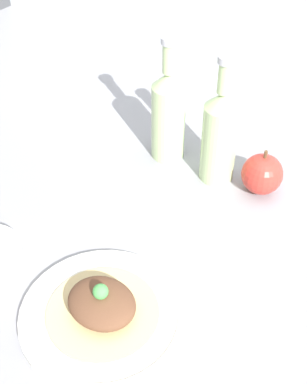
% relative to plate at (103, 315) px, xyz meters
% --- Properties ---
extents(ground_plane, '(1.80, 1.10, 0.04)m').
position_rel_plate_xyz_m(ground_plane, '(-0.06, 0.17, -0.03)').
color(ground_plane, gray).
extents(plate, '(0.25, 0.25, 0.01)m').
position_rel_plate_xyz_m(plate, '(0.00, 0.00, 0.00)').
color(plate, silver).
rests_on(plate, ground_plane).
extents(plated_food, '(0.17, 0.17, 0.06)m').
position_rel_plate_xyz_m(plated_food, '(-0.00, 0.00, 0.02)').
color(plated_food, '#D6BC7F').
rests_on(plated_food, plate).
extents(cider_bottle_left, '(0.07, 0.07, 0.25)m').
position_rel_plate_xyz_m(cider_bottle_left, '(-0.15, 0.38, 0.09)').
color(cider_bottle_left, '#B7D18E').
rests_on(cider_bottle_left, ground_plane).
extents(cider_bottle_right, '(0.07, 0.07, 0.25)m').
position_rel_plate_xyz_m(cider_bottle_right, '(-0.04, 0.38, 0.09)').
color(cider_bottle_right, '#B7D18E').
rests_on(cider_bottle_right, ground_plane).
extents(apple, '(0.08, 0.08, 0.09)m').
position_rel_plate_xyz_m(apple, '(0.05, 0.39, 0.03)').
color(apple, red).
rests_on(apple, ground_plane).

